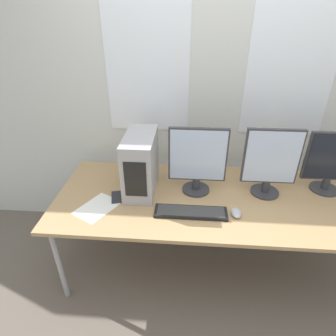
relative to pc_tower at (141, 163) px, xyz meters
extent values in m
plane|color=#665B51|center=(0.55, -0.55, -0.93)|extent=(14.00, 14.00, 0.00)
cube|color=silver|center=(0.55, 0.52, 0.42)|extent=(8.00, 0.06, 2.70)
cube|color=white|center=(0.00, 0.49, 0.71)|extent=(0.66, 0.01, 1.27)
cube|color=white|center=(1.10, 0.49, 0.71)|extent=(0.66, 0.01, 1.27)
cube|color=tan|center=(0.55, -0.08, -0.24)|extent=(2.34, 0.94, 0.03)
cylinder|color=#99999E|center=(-0.54, -0.47, -0.59)|extent=(0.04, 0.04, 0.68)
cylinder|color=#99999E|center=(-0.54, 0.31, -0.59)|extent=(0.04, 0.04, 0.68)
cylinder|color=#99999E|center=(1.64, 0.31, -0.59)|extent=(0.04, 0.04, 0.68)
cube|color=#9E9EA3|center=(0.00, 0.00, 0.00)|extent=(0.22, 0.45, 0.44)
cube|color=black|center=(0.00, -0.23, 0.00)|extent=(0.15, 0.00, 0.27)
cylinder|color=#333338|center=(0.42, 0.01, -0.21)|extent=(0.21, 0.21, 0.02)
cylinder|color=#333338|center=(0.42, 0.01, -0.16)|extent=(0.06, 0.06, 0.10)
cube|color=#333338|center=(0.42, 0.01, 0.08)|extent=(0.42, 0.03, 0.41)
cube|color=silver|center=(0.42, -0.01, 0.08)|extent=(0.40, 0.00, 0.39)
cylinder|color=#333338|center=(0.94, 0.01, -0.21)|extent=(0.21, 0.21, 0.02)
cylinder|color=#333338|center=(0.94, 0.01, -0.16)|extent=(0.06, 0.06, 0.10)
cube|color=#333338|center=(0.94, 0.01, 0.09)|extent=(0.39, 0.03, 0.42)
cube|color=silver|center=(0.94, 0.00, 0.09)|extent=(0.37, 0.00, 0.39)
cylinder|color=#333338|center=(1.40, 0.09, -0.21)|extent=(0.21, 0.21, 0.02)
cylinder|color=#333338|center=(1.40, 0.09, -0.16)|extent=(0.06, 0.06, 0.10)
cube|color=#333338|center=(1.40, 0.09, 0.07)|extent=(0.40, 0.03, 0.38)
cube|color=black|center=(1.40, 0.07, 0.07)|extent=(0.38, 0.00, 0.35)
cube|color=black|center=(0.38, -0.28, -0.21)|extent=(0.50, 0.14, 0.02)
cube|color=#383838|center=(0.38, -0.28, -0.20)|extent=(0.46, 0.12, 0.00)
ellipsoid|color=#B2B2B7|center=(0.69, -0.27, -0.20)|extent=(0.07, 0.11, 0.03)
cube|color=#232328|center=(-0.17, -0.14, -0.22)|extent=(0.11, 0.16, 0.01)
cube|color=white|center=(-0.28, -0.27, -0.22)|extent=(0.33, 0.36, 0.00)
camera|label=1|loc=(0.34, -1.79, 1.01)|focal=30.00mm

